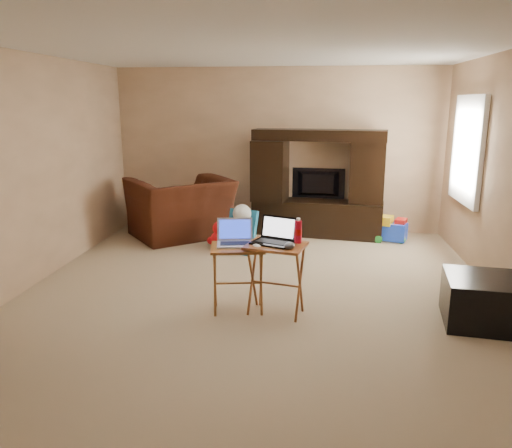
# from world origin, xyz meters

# --- Properties ---
(floor) EXTENTS (5.50, 5.50, 0.00)m
(floor) POSITION_xyz_m (0.00, 0.00, 0.00)
(floor) COLOR tan
(floor) RESTS_ON ground
(ceiling) EXTENTS (5.50, 5.50, 0.00)m
(ceiling) POSITION_xyz_m (0.00, 0.00, 2.50)
(ceiling) COLOR silver
(ceiling) RESTS_ON ground
(wall_back) EXTENTS (5.00, 0.00, 5.00)m
(wall_back) POSITION_xyz_m (0.00, 2.75, 1.25)
(wall_back) COLOR tan
(wall_back) RESTS_ON ground
(wall_front) EXTENTS (5.00, 0.00, 5.00)m
(wall_front) POSITION_xyz_m (0.00, -2.75, 1.25)
(wall_front) COLOR tan
(wall_front) RESTS_ON ground
(wall_left) EXTENTS (0.00, 5.50, 5.50)m
(wall_left) POSITION_xyz_m (-2.50, 0.00, 1.25)
(wall_left) COLOR tan
(wall_left) RESTS_ON ground
(window_pane) EXTENTS (0.00, 1.20, 1.20)m
(window_pane) POSITION_xyz_m (2.48, 1.55, 1.40)
(window_pane) COLOR white
(window_pane) RESTS_ON ground
(window_frame) EXTENTS (0.06, 1.14, 1.34)m
(window_frame) POSITION_xyz_m (2.46, 1.55, 1.40)
(window_frame) COLOR white
(window_frame) RESTS_ON ground
(entertainment_center) EXTENTS (1.99, 0.76, 1.59)m
(entertainment_center) POSITION_xyz_m (0.63, 2.48, 0.80)
(entertainment_center) COLOR black
(entertainment_center) RESTS_ON floor
(television) EXTENTS (0.81, 0.19, 0.46)m
(television) POSITION_xyz_m (0.63, 2.64, 0.76)
(television) COLOR black
(television) RESTS_ON entertainment_center
(recliner) EXTENTS (1.80, 1.78, 0.88)m
(recliner) POSITION_xyz_m (-1.40, 2.13, 0.44)
(recliner) COLOR #40180D
(recliner) RESTS_ON floor
(child_rocker) EXTENTS (0.54, 0.58, 0.55)m
(child_rocker) POSITION_xyz_m (-0.40, 1.51, 0.28)
(child_rocker) COLOR #196289
(child_rocker) RESTS_ON floor
(plush_toy) EXTENTS (0.35, 0.30, 0.39)m
(plush_toy) POSITION_xyz_m (-0.71, 1.56, 0.20)
(plush_toy) COLOR red
(plush_toy) RESTS_ON floor
(push_toy) EXTENTS (0.60, 0.52, 0.38)m
(push_toy) POSITION_xyz_m (1.68, 2.26, 0.19)
(push_toy) COLOR blue
(push_toy) RESTS_ON floor
(ottoman) EXTENTS (0.76, 0.76, 0.44)m
(ottoman) POSITION_xyz_m (2.13, -0.53, 0.22)
(ottoman) COLOR black
(ottoman) RESTS_ON floor
(tray_table_left) EXTENTS (0.56, 0.48, 0.65)m
(tray_table_left) POSITION_xyz_m (-0.14, -0.51, 0.33)
(tray_table_left) COLOR #A25A27
(tray_table_left) RESTS_ON floor
(tray_table_right) EXTENTS (0.61, 0.53, 0.69)m
(tray_table_right) POSITION_xyz_m (0.23, -0.53, 0.35)
(tray_table_right) COLOR #9C4F25
(tray_table_right) RESTS_ON floor
(laptop_left) EXTENTS (0.38, 0.33, 0.24)m
(laptop_left) POSITION_xyz_m (-0.17, -0.48, 0.77)
(laptop_left) COLOR #B5B4B9
(laptop_left) RESTS_ON tray_table_left
(laptop_right) EXTENTS (0.44, 0.41, 0.24)m
(laptop_right) POSITION_xyz_m (0.19, -0.51, 0.81)
(laptop_right) COLOR black
(laptop_right) RESTS_ON tray_table_right
(mouse_left) EXTENTS (0.13, 0.16, 0.05)m
(mouse_left) POSITION_xyz_m (0.05, -0.58, 0.68)
(mouse_left) COLOR white
(mouse_left) RESTS_ON tray_table_left
(mouse_right) EXTENTS (0.12, 0.16, 0.06)m
(mouse_right) POSITION_xyz_m (0.36, -0.65, 0.72)
(mouse_right) COLOR #46454B
(mouse_right) RESTS_ON tray_table_right
(water_bottle) EXTENTS (0.07, 0.07, 0.21)m
(water_bottle) POSITION_xyz_m (0.43, -0.45, 0.80)
(water_bottle) COLOR red
(water_bottle) RESTS_ON tray_table_right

